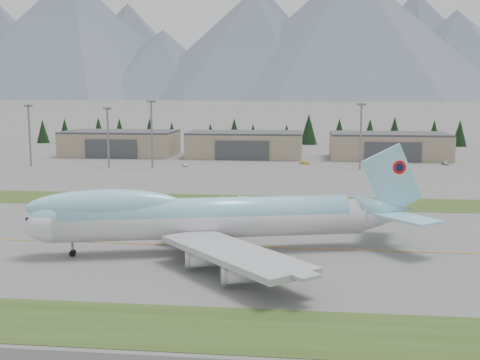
# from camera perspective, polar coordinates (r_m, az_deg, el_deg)

# --- Properties ---
(ground) EXTENTS (7000.00, 7000.00, 0.00)m
(ground) POSITION_cam_1_polar(r_m,az_deg,el_deg) (109.03, -0.03, -6.34)
(ground) COLOR slate
(ground) RESTS_ON ground
(grass_strip_near) EXTENTS (400.00, 14.00, 0.08)m
(grass_strip_near) POSITION_cam_1_polar(r_m,az_deg,el_deg) (73.28, -3.58, -13.85)
(grass_strip_near) COLOR #354A1A
(grass_strip_near) RESTS_ON ground
(grass_strip_far) EXTENTS (400.00, 18.00, 0.08)m
(grass_strip_far) POSITION_cam_1_polar(r_m,az_deg,el_deg) (152.77, 1.92, -2.08)
(grass_strip_far) COLOR #354A1A
(grass_strip_far) RESTS_ON ground
(taxiway_line_main) EXTENTS (400.00, 0.40, 0.02)m
(taxiway_line_main) POSITION_cam_1_polar(r_m,az_deg,el_deg) (109.03, -0.03, -6.34)
(taxiway_line_main) COLOR #C58417
(taxiway_line_main) RESTS_ON ground
(boeing_747_freighter) EXTENTS (70.77, 59.15, 18.60)m
(boeing_747_freighter) POSITION_cam_1_polar(r_m,az_deg,el_deg) (104.73, -3.04, -3.52)
(boeing_747_freighter) COLOR silver
(boeing_747_freighter) RESTS_ON ground
(hangar_left) EXTENTS (48.00, 26.60, 10.80)m
(hangar_left) POSITION_cam_1_polar(r_m,az_deg,el_deg) (268.51, -11.26, 3.45)
(hangar_left) COLOR gray
(hangar_left) RESTS_ON ground
(hangar_center) EXTENTS (48.00, 26.60, 10.80)m
(hangar_center) POSITION_cam_1_polar(r_m,az_deg,el_deg) (257.06, 0.51, 3.39)
(hangar_center) COLOR gray
(hangar_center) RESTS_ON ground
(hangar_right) EXTENTS (48.00, 26.60, 10.80)m
(hangar_right) POSITION_cam_1_polar(r_m,az_deg,el_deg) (257.71, 13.92, 3.16)
(hangar_right) COLOR gray
(hangar_right) RESTS_ON ground
(floodlight_masts) EXTENTS (193.31, 8.58, 24.57)m
(floodlight_masts) POSITION_cam_1_polar(r_m,az_deg,el_deg) (214.69, 3.66, 5.26)
(floodlight_masts) COLOR slate
(floodlight_masts) RESTS_ON ground
(service_vehicle_a) EXTENTS (2.83, 3.91, 1.24)m
(service_vehicle_a) POSITION_cam_1_polar(r_m,az_deg,el_deg) (225.65, -5.23, 1.29)
(service_vehicle_a) COLOR white
(service_vehicle_a) RESTS_ON ground
(service_vehicle_b) EXTENTS (4.13, 2.12, 1.30)m
(service_vehicle_b) POSITION_cam_1_polar(r_m,az_deg,el_deg) (233.49, 6.15, 1.51)
(service_vehicle_b) COLOR gold
(service_vehicle_b) RESTS_ON ground
(service_vehicle_c) EXTENTS (2.04, 4.62, 1.32)m
(service_vehicle_c) POSITION_cam_1_polar(r_m,az_deg,el_deg) (243.30, 18.86, 1.39)
(service_vehicle_c) COLOR #AEADB2
(service_vehicle_c) RESTS_ON ground
(conifer_belt) EXTENTS (271.63, 15.84, 16.28)m
(conifer_belt) POSITION_cam_1_polar(r_m,az_deg,el_deg) (318.03, 5.12, 4.59)
(conifer_belt) COLOR black
(conifer_belt) RESTS_ON ground
(mountain_ridge_front) EXTENTS (4325.23, 1294.53, 505.18)m
(mountain_ridge_front) POSITION_cam_1_polar(r_m,az_deg,el_deg) (2326.48, 6.14, 13.24)
(mountain_ridge_front) COLOR #495562
(mountain_ridge_front) RESTS_ON ground
(mountain_ridge_rear) EXTENTS (4478.27, 1000.31, 500.15)m
(mountain_ridge_rear) POSITION_cam_1_polar(r_m,az_deg,el_deg) (3015.13, 8.96, 12.51)
(mountain_ridge_rear) COLOR #495562
(mountain_ridge_rear) RESTS_ON ground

